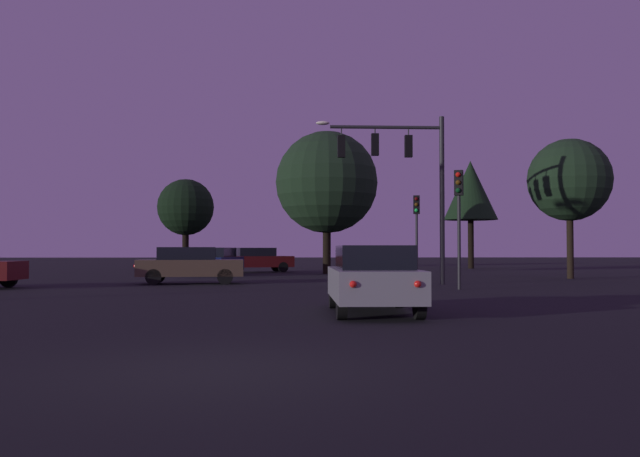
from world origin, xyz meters
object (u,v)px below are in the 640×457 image
at_px(tree_behind_sign, 186,208).
at_px(traffic_signal_mast_arm, 403,166).
at_px(car_parked_lot, 217,261).
at_px(tree_center_horizon, 471,191).
at_px(traffic_light_corner_left, 459,205).
at_px(traffic_light_corner_right, 417,219).
at_px(tree_right_cluster, 569,180).
at_px(car_far_lane, 257,259).
at_px(car_nearside_lane, 373,278).
at_px(car_crossing_left, 190,265).
at_px(tree_left_far, 327,182).

bearing_deg(tree_behind_sign, traffic_signal_mast_arm, -60.01).
bearing_deg(car_parked_lot, tree_center_horizon, 35.95).
relative_size(traffic_light_corner_left, tree_behind_sign, 0.66).
bearing_deg(traffic_light_corner_right, tree_right_cluster, -1.28).
xyz_separation_m(tree_center_horizon, tree_right_cluster, (0.46, -17.35, -0.97)).
relative_size(traffic_light_corner_right, tree_right_cluster, 0.59).
distance_m(traffic_signal_mast_arm, car_far_lane, 17.02).
bearing_deg(traffic_signal_mast_arm, car_nearside_lane, -101.90).
bearing_deg(tree_center_horizon, traffic_signal_mast_arm, -110.67).
height_order(car_far_lane, car_parked_lot, same).
distance_m(traffic_light_corner_left, car_crossing_left, 11.33).
bearing_deg(traffic_light_corner_left, traffic_signal_mast_arm, 112.01).
distance_m(car_crossing_left, tree_left_far, 13.46).
relative_size(car_far_lane, tree_left_far, 0.55).
distance_m(car_nearside_lane, car_crossing_left, 14.55).
xyz_separation_m(traffic_light_corner_left, traffic_light_corner_right, (0.02, 8.84, -0.14)).
bearing_deg(tree_center_horizon, car_crossing_left, -128.53).
relative_size(car_parked_lot, tree_center_horizon, 0.61).
xyz_separation_m(car_parked_lot, tree_right_cluster, (17.74, -4.82, 4.00)).
distance_m(car_nearside_lane, tree_left_far, 24.68).
bearing_deg(traffic_light_corner_right, traffic_light_corner_left, -90.12).
height_order(traffic_light_corner_left, car_nearside_lane, traffic_light_corner_left).
relative_size(tree_behind_sign, tree_right_cluster, 0.95).
xyz_separation_m(tree_behind_sign, tree_center_horizon, (20.90, 0.95, 1.35)).
distance_m(car_far_lane, tree_behind_sign, 9.28).
bearing_deg(tree_behind_sign, tree_right_cluster, -37.52).
relative_size(car_nearside_lane, tree_behind_sign, 0.66).
bearing_deg(car_parked_lot, traffic_light_corner_right, -24.41).
relative_size(traffic_light_corner_left, car_nearside_lane, 1.00).
bearing_deg(car_far_lane, traffic_light_corner_right, -49.44).
relative_size(tree_center_horizon, tree_right_cluster, 1.17).
bearing_deg(traffic_light_corner_right, traffic_signal_mast_arm, -105.34).
xyz_separation_m(car_far_lane, tree_behind_sign, (-5.54, 6.50, 3.63)).
bearing_deg(car_far_lane, traffic_light_corner_left, -65.89).
relative_size(traffic_light_corner_right, car_crossing_left, 0.90).
height_order(traffic_light_corner_right, car_crossing_left, traffic_light_corner_right).
distance_m(traffic_light_corner_right, tree_left_far, 8.12).
distance_m(traffic_light_corner_left, car_nearside_lane, 9.99).
xyz_separation_m(traffic_light_corner_left, car_parked_lot, (-10.23, 13.49, -2.22)).
distance_m(car_nearside_lane, tree_right_cluster, 21.37).
bearing_deg(tree_behind_sign, traffic_light_corner_right, -49.48).
xyz_separation_m(traffic_signal_mast_arm, traffic_light_corner_left, (1.43, -3.55, -1.83)).
bearing_deg(tree_left_far, traffic_signal_mast_arm, -77.38).
distance_m(tree_behind_sign, tree_right_cluster, 26.93).
height_order(traffic_signal_mast_arm, tree_right_cluster, traffic_signal_mast_arm).
bearing_deg(car_nearside_lane, tree_center_horizon, 72.36).
xyz_separation_m(tree_left_far, tree_right_cluster, (11.59, -6.74, -0.52)).
relative_size(traffic_light_corner_left, car_far_lane, 0.93).
bearing_deg(tree_right_cluster, car_crossing_left, -166.22).
bearing_deg(car_far_lane, tree_left_far, -36.84).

